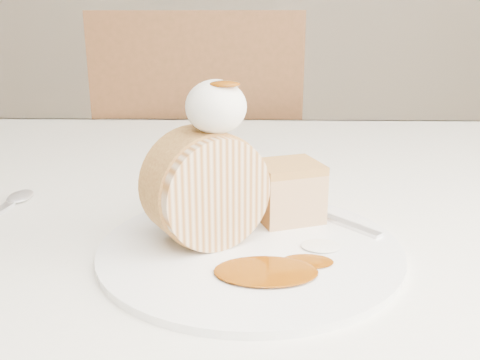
{
  "coord_description": "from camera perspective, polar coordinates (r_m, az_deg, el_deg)",
  "views": [
    {
      "loc": [
        0.06,
        -0.47,
        0.98
      ],
      "look_at": [
        0.05,
        0.01,
        0.82
      ],
      "focal_mm": 40.0,
      "sensor_mm": 36.0,
      "label": 1
    }
  ],
  "objects": [
    {
      "name": "roulade_slice",
      "position": [
        0.51,
        -3.64,
        -0.9
      ],
      "size": [
        0.12,
        0.11,
        0.11
      ],
      "primitive_type": "cylinder",
      "rotation": [
        1.57,
        0.0,
        0.57
      ],
      "color": "#CAB28D",
      "rests_on": "plate"
    },
    {
      "name": "caramel_drizzle",
      "position": [
        0.48,
        -1.66,
        10.93
      ],
      "size": [
        0.03,
        0.02,
        0.01
      ],
      "primitive_type": "ellipsoid",
      "color": "#713404",
      "rests_on": "whipped_cream"
    },
    {
      "name": "table",
      "position": [
        0.74,
        -3.25,
        -7.28
      ],
      "size": [
        1.4,
        0.9,
        0.75
      ],
      "color": "silver",
      "rests_on": "ground"
    },
    {
      "name": "plate",
      "position": [
        0.52,
        1.07,
        -7.31
      ],
      "size": [
        0.38,
        0.38,
        0.01
      ],
      "primitive_type": "cylinder",
      "rotation": [
        0.0,
        0.0,
        0.35
      ],
      "color": "white",
      "rests_on": "table"
    },
    {
      "name": "fork",
      "position": [
        0.59,
        9.75,
        -4.06
      ],
      "size": [
        0.13,
        0.14,
        0.0
      ],
      "primitive_type": "cube",
      "rotation": [
        0.0,
        0.0,
        0.73
      ],
      "color": "silver",
      "rests_on": "plate"
    },
    {
      "name": "whipped_cream",
      "position": [
        0.49,
        -2.58,
        7.8
      ],
      "size": [
        0.06,
        0.06,
        0.05
      ],
      "primitive_type": "ellipsoid",
      "color": "white",
      "rests_on": "roulade_slice"
    },
    {
      "name": "cake_chunk",
      "position": [
        0.58,
        5.15,
        -1.59
      ],
      "size": [
        0.08,
        0.08,
        0.05
      ],
      "primitive_type": "cube",
      "rotation": [
        0.0,
        0.0,
        0.35
      ],
      "color": "tan",
      "rests_on": "plate"
    },
    {
      "name": "chair_far",
      "position": [
        1.36,
        -4.38,
        -0.26
      ],
      "size": [
        0.52,
        0.52,
        0.97
      ],
      "rotation": [
        0.0,
        0.0,
        3.27
      ],
      "color": "brown",
      "rests_on": "ground"
    },
    {
      "name": "caramel_pool",
      "position": [
        0.47,
        2.76,
        -9.68
      ],
      "size": [
        0.11,
        0.09,
        0.0
      ],
      "primitive_type": null,
      "rotation": [
        0.0,
        0.0,
        0.35
      ],
      "color": "#713404",
      "rests_on": "plate"
    }
  ]
}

